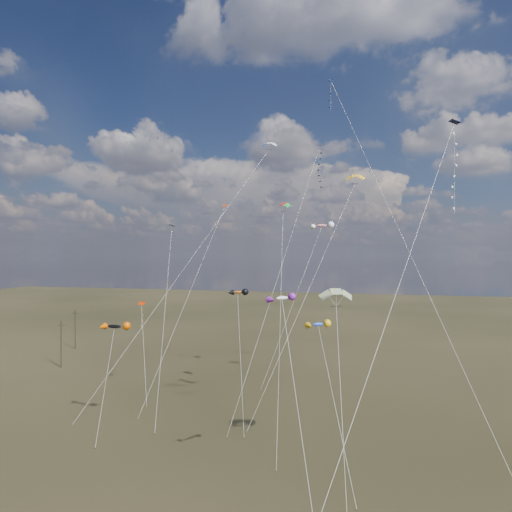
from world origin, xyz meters
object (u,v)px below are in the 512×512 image
(utility_pole_near, at_px, (61,344))
(diamond_black_high, at_px, (315,178))
(parafoil_yellow, at_px, (355,177))
(utility_pole_far, at_px, (75,329))
(novelty_black_orange, at_px, (114,327))

(utility_pole_near, height_order, diamond_black_high, diamond_black_high)
(diamond_black_high, distance_m, parafoil_yellow, 5.17)
(utility_pole_far, bearing_deg, diamond_black_high, -19.45)
(utility_pole_near, xyz_separation_m, parafoil_yellow, (49.23, -3.49, 25.46))
(utility_pole_near, distance_m, novelty_black_orange, 32.75)
(diamond_black_high, bearing_deg, utility_pole_far, 160.55)
(utility_pole_near, bearing_deg, parafoil_yellow, -4.06)
(utility_pole_near, distance_m, utility_pole_far, 16.12)
(diamond_black_high, bearing_deg, novelty_black_orange, -140.36)
(utility_pole_near, relative_size, parafoil_yellow, 0.26)
(utility_pole_near, relative_size, utility_pole_far, 1.00)
(diamond_black_high, distance_m, novelty_black_orange, 31.78)
(diamond_black_high, bearing_deg, parafoil_yellow, 10.24)
(parafoil_yellow, bearing_deg, novelty_black_orange, -145.12)
(parafoil_yellow, bearing_deg, utility_pole_far, 163.00)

